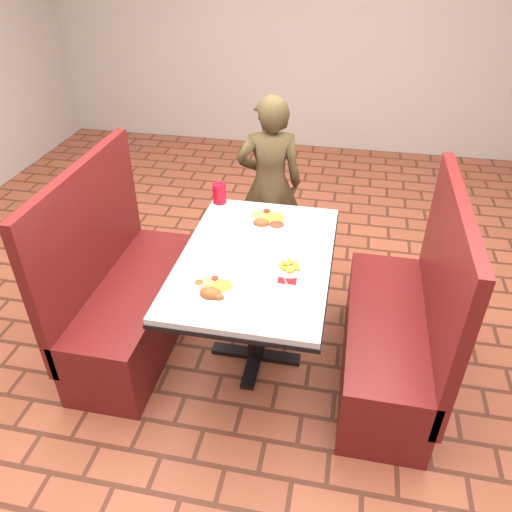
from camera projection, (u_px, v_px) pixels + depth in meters
The scene contains 15 objects.
room at pixel (256, 19), 2.02m from camera, with size 7.00×7.04×2.82m.
dining_table at pixel (256, 270), 2.73m from camera, with size 0.81×1.21×0.75m.
booth_bench_left at pixel (128, 298), 3.04m from camera, with size 0.47×1.20×1.17m.
booth_bench_right at pixel (396, 334), 2.78m from camera, with size 0.47×1.20×1.17m.
diner_person at pixel (269, 185), 3.60m from camera, with size 0.48×0.31×1.31m, color brown.
near_dinner_plate at pixel (214, 287), 2.40m from camera, with size 0.24×0.24×0.08m.
far_dinner_plate at pixel (268, 218), 2.95m from camera, with size 0.29×0.29×0.07m.
plantain_plate at pixel (289, 267), 2.57m from camera, with size 0.18×0.18×0.03m.
maroon_napkin at pixel (288, 278), 2.51m from camera, with size 0.09×0.09×0.00m, color maroon.
spoon_utensil at pixel (285, 279), 2.49m from camera, with size 0.01×0.13×0.00m, color silver.
red_tumbler at pixel (219, 193), 3.14m from camera, with size 0.08×0.08×0.13m, color red.
paper_napkin at pixel (294, 319), 2.25m from camera, with size 0.20×0.15×0.01m, color white.
knife_utensil at pixel (230, 299), 2.36m from camera, with size 0.01×0.15×0.00m, color silver.
fork_utensil at pixel (222, 300), 2.35m from camera, with size 0.01×0.14×0.00m, color silver.
lettuce_shreds at pixel (265, 251), 2.72m from camera, with size 0.28×0.32×0.00m, color #93CE52, non-canonical shape.
Camera 1 is at (0.44, -2.17, 2.25)m, focal length 35.00 mm.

